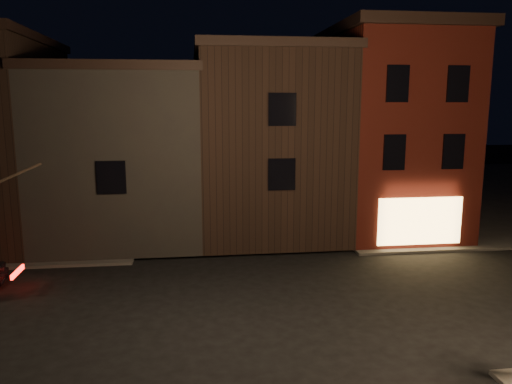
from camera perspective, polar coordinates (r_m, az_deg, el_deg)
ground at (r=17.37m, az=1.10°, el=-12.89°), size 120.00×120.00×0.00m
sidewalk_far_right at (r=42.75m, az=24.36°, el=0.19°), size 30.00×30.00×0.12m
corner_building at (r=27.36m, az=15.07°, el=6.89°), size 6.50×8.50×10.50m
row_building_a at (r=26.66m, az=1.05°, el=5.94°), size 7.30×10.30×9.40m
row_building_b at (r=26.64m, az=-14.63°, el=4.53°), size 7.80×10.30×8.40m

